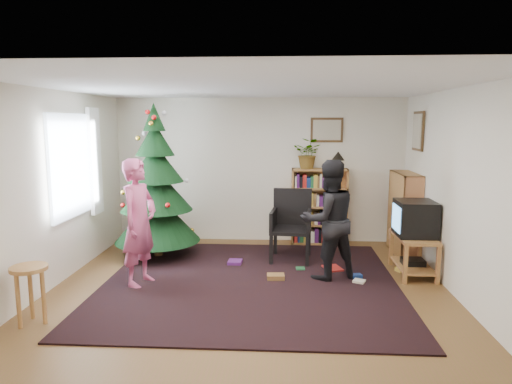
# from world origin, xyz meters

# --- Properties ---
(floor) EXTENTS (5.00, 5.00, 0.00)m
(floor) POSITION_xyz_m (0.00, 0.00, 0.00)
(floor) COLOR brown
(floor) RESTS_ON ground
(ceiling) EXTENTS (5.00, 5.00, 0.00)m
(ceiling) POSITION_xyz_m (0.00, 0.00, 2.50)
(ceiling) COLOR white
(ceiling) RESTS_ON wall_back
(wall_back) EXTENTS (5.00, 0.02, 2.50)m
(wall_back) POSITION_xyz_m (0.00, 2.50, 1.25)
(wall_back) COLOR silver
(wall_back) RESTS_ON floor
(wall_front) EXTENTS (5.00, 0.02, 2.50)m
(wall_front) POSITION_xyz_m (0.00, -2.50, 1.25)
(wall_front) COLOR silver
(wall_front) RESTS_ON floor
(wall_left) EXTENTS (0.02, 5.00, 2.50)m
(wall_left) POSITION_xyz_m (-2.50, 0.00, 1.25)
(wall_left) COLOR silver
(wall_left) RESTS_ON floor
(wall_right) EXTENTS (0.02, 5.00, 2.50)m
(wall_right) POSITION_xyz_m (2.50, 0.00, 1.25)
(wall_right) COLOR silver
(wall_right) RESTS_ON floor
(rug) EXTENTS (3.80, 3.60, 0.02)m
(rug) POSITION_xyz_m (0.00, 0.30, 0.01)
(rug) COLOR black
(rug) RESTS_ON floor
(window_pane) EXTENTS (0.04, 1.20, 1.40)m
(window_pane) POSITION_xyz_m (-2.47, 0.60, 1.50)
(window_pane) COLOR silver
(window_pane) RESTS_ON wall_left
(curtain) EXTENTS (0.06, 0.35, 1.60)m
(curtain) POSITION_xyz_m (-2.43, 1.30, 1.50)
(curtain) COLOR white
(curtain) RESTS_ON wall_left
(picture_back) EXTENTS (0.55, 0.03, 0.42)m
(picture_back) POSITION_xyz_m (1.15, 2.48, 1.95)
(picture_back) COLOR #4C3319
(picture_back) RESTS_ON wall_back
(picture_right) EXTENTS (0.03, 0.50, 0.60)m
(picture_right) POSITION_xyz_m (2.48, 1.75, 1.95)
(picture_right) COLOR #4C3319
(picture_right) RESTS_ON wall_right
(christmas_tree) EXTENTS (1.31, 1.31, 2.38)m
(christmas_tree) POSITION_xyz_m (-1.53, 1.39, 0.99)
(christmas_tree) COLOR #3F2816
(christmas_tree) RESTS_ON rug
(bookshelf_back) EXTENTS (0.95, 0.30, 1.30)m
(bookshelf_back) POSITION_xyz_m (1.04, 2.34, 0.66)
(bookshelf_back) COLOR #AD693E
(bookshelf_back) RESTS_ON floor
(bookshelf_right) EXTENTS (0.30, 0.95, 1.30)m
(bookshelf_right) POSITION_xyz_m (2.34, 1.80, 0.66)
(bookshelf_right) COLOR #AD693E
(bookshelf_right) RESTS_ON floor
(tv_stand) EXTENTS (0.48, 0.86, 0.55)m
(tv_stand) POSITION_xyz_m (2.22, 0.79, 0.32)
(tv_stand) COLOR #AD693E
(tv_stand) RESTS_ON floor
(crt_tv) EXTENTS (0.51, 0.55, 0.48)m
(crt_tv) POSITION_xyz_m (2.22, 0.79, 0.79)
(crt_tv) COLOR black
(crt_tv) RESTS_ON tv_stand
(armchair) EXTENTS (0.64, 0.65, 1.07)m
(armchair) POSITION_xyz_m (0.54, 1.40, 0.58)
(armchair) COLOR black
(armchair) RESTS_ON rug
(stool) EXTENTS (0.37, 0.37, 0.62)m
(stool) POSITION_xyz_m (-2.20, -1.05, 0.48)
(stool) COLOR #AD693E
(stool) RESTS_ON floor
(person_standing) EXTENTS (0.55, 0.69, 1.64)m
(person_standing) POSITION_xyz_m (-1.42, 0.16, 0.82)
(person_standing) COLOR #BE4C7A
(person_standing) RESTS_ON rug
(person_by_chair) EXTENTS (0.95, 0.85, 1.61)m
(person_by_chair) POSITION_xyz_m (1.02, 0.54, 0.80)
(person_by_chair) COLOR black
(person_by_chair) RESTS_ON rug
(potted_plant) EXTENTS (0.58, 0.54, 0.52)m
(potted_plant) POSITION_xyz_m (0.84, 2.34, 1.56)
(potted_plant) COLOR gray
(potted_plant) RESTS_ON bookshelf_back
(table_lamp) EXTENTS (0.22, 0.22, 0.29)m
(table_lamp) POSITION_xyz_m (1.34, 2.34, 1.50)
(table_lamp) COLOR #A57F33
(table_lamp) RESTS_ON bookshelf_back
(floor_clutter) EXTENTS (2.58, 0.90, 0.08)m
(floor_clutter) POSITION_xyz_m (0.97, 0.70, 0.04)
(floor_clutter) COLOR #A51E19
(floor_clutter) RESTS_ON rug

